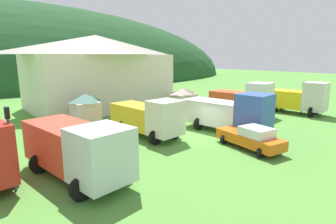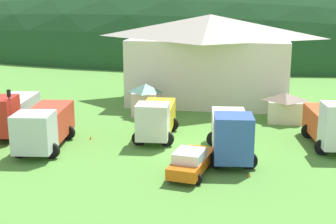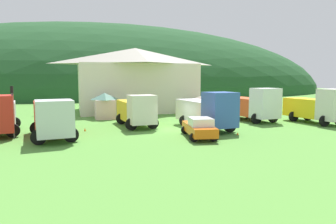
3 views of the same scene
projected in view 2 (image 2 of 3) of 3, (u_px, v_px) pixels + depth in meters
name	position (u px, v px, depth m)	size (l,w,h in m)	color
ground_plane	(187.00, 151.00, 33.83)	(200.00, 200.00, 0.00)	#518C38
forested_hill_backdrop	(232.00, 51.00, 94.98)	(139.25, 60.00, 39.22)	#1E4723
depot_building	(210.00, 57.00, 49.32)	(16.97, 11.66, 8.97)	silver
play_shed_cream	(285.00, 107.00, 41.47)	(3.14, 2.64, 2.60)	beige
play_shed_pink	(146.00, 99.00, 43.51)	(2.41, 2.40, 3.02)	beige
crane_truck_red	(8.00, 112.00, 37.95)	(3.97, 8.14, 3.40)	red
tow_truck_silver	(44.00, 125.00, 34.10)	(3.90, 7.61, 3.17)	silver
heavy_rig_striped	(156.00, 118.00, 36.62)	(3.45, 6.92, 3.19)	silver
box_truck_blue	(231.00, 133.00, 32.21)	(3.73, 7.87, 3.54)	#3356AD
heavy_rig_white	(333.00, 124.00, 34.36)	(3.89, 6.97, 3.69)	white
service_pickup_orange	(191.00, 161.00, 29.38)	(2.75, 5.20, 1.66)	#DA5E12
traffic_light_west	(10.00, 111.00, 35.02)	(0.20, 0.32, 4.14)	#4C4C51
traffic_cone_near_pickup	(91.00, 139.00, 36.63)	(0.36, 0.36, 0.60)	orange
traffic_cone_mid_row	(249.00, 177.00, 29.15)	(0.36, 0.36, 0.47)	orange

